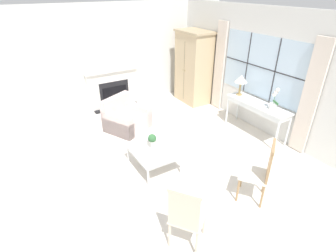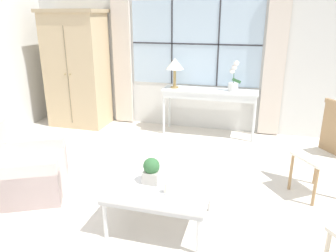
{
  "view_description": "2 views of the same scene",
  "coord_description": "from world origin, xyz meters",
  "px_view_note": "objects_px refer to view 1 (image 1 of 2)",
  "views": [
    {
      "loc": [
        3.97,
        -1.91,
        3.19
      ],
      "look_at": [
        0.25,
        0.34,
        0.83
      ],
      "focal_mm": 28.0,
      "sensor_mm": 36.0,
      "label": 1
    },
    {
      "loc": [
        1.08,
        -2.67,
        2.0
      ],
      "look_at": [
        0.17,
        0.62,
        0.82
      ],
      "focal_mm": 35.0,
      "sensor_mm": 36.0,
      "label": 2
    }
  ],
  "objects_px": {
    "console_table": "(258,107)",
    "potted_orchid": "(274,101)",
    "pillar_candle": "(150,151)",
    "table_lamp": "(241,79)",
    "potted_plant_small": "(152,140)",
    "side_chair_wooden": "(262,169)",
    "armchair_upholstered": "(126,119)",
    "accent_chair_wooden": "(186,215)",
    "coffee_table": "(153,151)",
    "fireplace": "(113,85)",
    "armoire": "(193,67)"
  },
  "relations": [
    {
      "from": "console_table",
      "to": "potted_orchid",
      "type": "bearing_deg",
      "value": 3.92
    },
    {
      "from": "accent_chair_wooden",
      "to": "coffee_table",
      "type": "distance_m",
      "value": 1.84
    },
    {
      "from": "armchair_upholstered",
      "to": "side_chair_wooden",
      "type": "height_order",
      "value": "side_chair_wooden"
    },
    {
      "from": "potted_orchid",
      "to": "coffee_table",
      "type": "xyz_separation_m",
      "value": [
        -0.44,
        -2.73,
        -0.58
      ]
    },
    {
      "from": "fireplace",
      "to": "potted_plant_small",
      "type": "bearing_deg",
      "value": -7.02
    },
    {
      "from": "potted_plant_small",
      "to": "table_lamp",
      "type": "bearing_deg",
      "value": 99.52
    },
    {
      "from": "armchair_upholstered",
      "to": "fireplace",
      "type": "bearing_deg",
      "value": 170.79
    },
    {
      "from": "armoire",
      "to": "potted_plant_small",
      "type": "bearing_deg",
      "value": -48.92
    },
    {
      "from": "armchair_upholstered",
      "to": "armoire",
      "type": "bearing_deg",
      "value": 104.24
    },
    {
      "from": "armchair_upholstered",
      "to": "coffee_table",
      "type": "relative_size",
      "value": 1.22
    },
    {
      "from": "side_chair_wooden",
      "to": "armoire",
      "type": "bearing_deg",
      "value": 158.83
    },
    {
      "from": "potted_orchid",
      "to": "pillar_candle",
      "type": "relative_size",
      "value": 4.29
    },
    {
      "from": "table_lamp",
      "to": "console_table",
      "type": "bearing_deg",
      "value": -0.56
    },
    {
      "from": "potted_plant_small",
      "to": "console_table",
      "type": "bearing_deg",
      "value": 86.49
    },
    {
      "from": "coffee_table",
      "to": "table_lamp",
      "type": "bearing_deg",
      "value": 101.53
    },
    {
      "from": "fireplace",
      "to": "coffee_table",
      "type": "height_order",
      "value": "fireplace"
    },
    {
      "from": "potted_orchid",
      "to": "coffee_table",
      "type": "distance_m",
      "value": 2.83
    },
    {
      "from": "armoire",
      "to": "coffee_table",
      "type": "distance_m",
      "value": 3.59
    },
    {
      "from": "armoire",
      "to": "accent_chair_wooden",
      "type": "distance_m",
      "value": 5.18
    },
    {
      "from": "console_table",
      "to": "pillar_candle",
      "type": "relative_size",
      "value": 13.67
    },
    {
      "from": "armchair_upholstered",
      "to": "pillar_candle",
      "type": "height_order",
      "value": "armchair_upholstered"
    },
    {
      "from": "table_lamp",
      "to": "coffee_table",
      "type": "bearing_deg",
      "value": -78.47
    },
    {
      "from": "side_chair_wooden",
      "to": "pillar_candle",
      "type": "xyz_separation_m",
      "value": [
        -1.54,
        -1.2,
        -0.12
      ]
    },
    {
      "from": "table_lamp",
      "to": "side_chair_wooden",
      "type": "distance_m",
      "value": 2.8
    },
    {
      "from": "side_chair_wooden",
      "to": "fireplace",
      "type": "bearing_deg",
      "value": -172.21
    },
    {
      "from": "potted_orchid",
      "to": "pillar_candle",
      "type": "bearing_deg",
      "value": -96.8
    },
    {
      "from": "side_chair_wooden",
      "to": "pillar_candle",
      "type": "bearing_deg",
      "value": -142.17
    },
    {
      "from": "table_lamp",
      "to": "coffee_table",
      "type": "relative_size",
      "value": 0.52
    },
    {
      "from": "fireplace",
      "to": "table_lamp",
      "type": "height_order",
      "value": "fireplace"
    },
    {
      "from": "potted_orchid",
      "to": "accent_chair_wooden",
      "type": "distance_m",
      "value": 3.49
    },
    {
      "from": "potted_plant_small",
      "to": "pillar_candle",
      "type": "distance_m",
      "value": 0.27
    },
    {
      "from": "armchair_upholstered",
      "to": "potted_orchid",
      "type": "bearing_deg",
      "value": 49.51
    },
    {
      "from": "fireplace",
      "to": "accent_chair_wooden",
      "type": "distance_m",
      "value": 5.03
    },
    {
      "from": "potted_plant_small",
      "to": "coffee_table",
      "type": "bearing_deg",
      "value": -17.6
    },
    {
      "from": "pillar_candle",
      "to": "side_chair_wooden",
      "type": "bearing_deg",
      "value": 37.83
    },
    {
      "from": "armoire",
      "to": "pillar_candle",
      "type": "xyz_separation_m",
      "value": [
        2.46,
        -2.75,
        -0.56
      ]
    },
    {
      "from": "table_lamp",
      "to": "potted_plant_small",
      "type": "height_order",
      "value": "table_lamp"
    },
    {
      "from": "accent_chair_wooden",
      "to": "potted_plant_small",
      "type": "relative_size",
      "value": 4.1
    },
    {
      "from": "table_lamp",
      "to": "side_chair_wooden",
      "type": "relative_size",
      "value": 0.47
    },
    {
      "from": "table_lamp",
      "to": "potted_orchid",
      "type": "xyz_separation_m",
      "value": [
        0.99,
        0.02,
        -0.21
      ]
    },
    {
      "from": "table_lamp",
      "to": "potted_plant_small",
      "type": "bearing_deg",
      "value": -80.48
    },
    {
      "from": "potted_orchid",
      "to": "fireplace",
      "type": "bearing_deg",
      "value": -147.36
    },
    {
      "from": "armchair_upholstered",
      "to": "accent_chair_wooden",
      "type": "distance_m",
      "value": 3.58
    },
    {
      "from": "accent_chair_wooden",
      "to": "armchair_upholstered",
      "type": "bearing_deg",
      "value": 169.38
    },
    {
      "from": "fireplace",
      "to": "side_chair_wooden",
      "type": "relative_size",
      "value": 1.86
    },
    {
      "from": "table_lamp",
      "to": "accent_chair_wooden",
      "type": "relative_size",
      "value": 0.48
    },
    {
      "from": "fireplace",
      "to": "potted_plant_small",
      "type": "xyz_separation_m",
      "value": [
        3.08,
        -0.38,
        -0.1
      ]
    },
    {
      "from": "accent_chair_wooden",
      "to": "table_lamp",
      "type": "bearing_deg",
      "value": 126.04
    },
    {
      "from": "armchair_upholstered",
      "to": "coffee_table",
      "type": "bearing_deg",
      "value": -5.86
    },
    {
      "from": "fireplace",
      "to": "coffee_table",
      "type": "bearing_deg",
      "value": -7.38
    }
  ]
}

